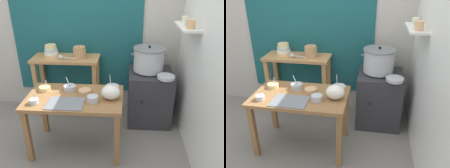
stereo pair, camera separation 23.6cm
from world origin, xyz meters
The scene contains 19 objects.
ground_plane centered at (0.00, 0.00, 0.00)m, with size 9.00×9.00×0.00m, color gray.
wall_back centered at (0.08, 1.10, 1.30)m, with size 4.40×0.12×2.60m.
wall_right centered at (1.40, 0.20, 1.30)m, with size 0.30×3.20×2.60m.
prep_table centered at (0.00, 0.01, 0.61)m, with size 1.10×0.66×0.72m.
back_shelf_table centered at (-0.29, 0.83, 0.68)m, with size 0.96×0.40×0.90m.
stove_block centered at (0.92, 0.70, 0.38)m, with size 0.60×0.61×0.78m.
steamer_pot centered at (0.88, 0.72, 0.94)m, with size 0.48×0.43×0.35m.
clay_pot centered at (-0.09, 0.83, 0.98)m, with size 0.18×0.18×0.19m.
bowl_stack_enamel centered at (-0.51, 0.86, 0.98)m, with size 0.21×0.21×0.17m.
ladle centered at (-0.33, 0.74, 0.94)m, with size 0.28×0.10×0.07m.
serving_tray centered at (-0.06, -0.16, 0.72)m, with size 0.40×0.28×0.01m, color slate.
plastic_bag centered at (0.42, -0.01, 0.80)m, with size 0.21×0.19×0.16m, color silver.
wide_pan centered at (1.09, 0.45, 0.80)m, with size 0.22×0.22×0.04m, color #B7BABF.
prep_bowl_0 centered at (0.11, 0.07, 0.75)m, with size 0.14×0.14×0.06m.
prep_bowl_1 centered at (-0.39, 0.14, 0.75)m, with size 0.14×0.14×0.14m.
prep_bowl_2 centered at (-0.09, 0.15, 0.76)m, with size 0.14×0.14×0.18m.
prep_bowl_3 centered at (-0.40, -0.18, 0.75)m, with size 0.10×0.10×0.14m.
prep_bowl_4 centered at (0.42, 0.22, 0.75)m, with size 0.17×0.17×0.18m.
prep_bowl_5 centered at (0.22, -0.10, 0.76)m, with size 0.12×0.12×0.07m.
Camera 1 is at (0.59, -2.29, 2.00)m, focal length 37.42 mm.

